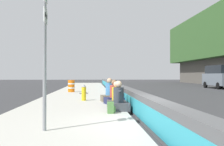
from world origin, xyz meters
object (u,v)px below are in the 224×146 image
(fire_hydrant, at_px, (84,92))
(parked_car_midline, at_px, (220,76))
(seated_person_middle, at_px, (116,99))
(seated_person_far, at_px, (110,94))
(seated_person_rear, at_px, (114,96))
(backpack, at_px, (111,108))
(seated_person_foreground, at_px, (118,101))
(construction_barrel, at_px, (71,86))
(route_sign_post, at_px, (45,46))

(fire_hydrant, height_order, parked_car_midline, parked_car_midline)
(seated_person_middle, bearing_deg, fire_hydrant, 25.42)
(seated_person_far, xyz_separation_m, parked_car_midline, (15.21, -13.10, 0.84))
(seated_person_rear, relative_size, backpack, 2.83)
(seated_person_foreground, bearing_deg, construction_barrel, 13.20)
(seated_person_far, relative_size, backpack, 2.99)
(route_sign_post, relative_size, construction_barrel, 3.79)
(fire_hydrant, xyz_separation_m, backpack, (-4.90, -1.13, -0.25))
(fire_hydrant, bearing_deg, parked_car_midline, -44.53)
(seated_person_rear, distance_m, parked_car_midline, 20.94)
(route_sign_post, xyz_separation_m, seated_person_foreground, (3.58, -2.13, -1.71))
(fire_hydrant, distance_m, seated_person_middle, 3.44)
(seated_person_middle, distance_m, seated_person_rear, 1.35)
(backpack, bearing_deg, seated_person_foreground, -26.55)
(seated_person_far, relative_size, construction_barrel, 1.26)
(fire_hydrant, bearing_deg, construction_barrel, 9.69)
(route_sign_post, xyz_separation_m, seated_person_far, (7.27, -2.01, -1.70))
(backpack, relative_size, parked_car_midline, 0.08)
(seated_person_middle, xyz_separation_m, construction_barrel, (10.42, 2.72, 0.14))
(route_sign_post, xyz_separation_m, seated_person_rear, (6.06, -2.15, -1.72))
(seated_person_middle, height_order, construction_barrel, seated_person_middle)
(fire_hydrant, xyz_separation_m, seated_person_foreground, (-4.23, -1.46, -0.09))
(seated_person_rear, relative_size, construction_barrel, 1.19)
(route_sign_post, distance_m, construction_barrel, 15.22)
(seated_person_rear, bearing_deg, backpack, 173.63)
(seated_person_middle, xyz_separation_m, parked_car_midline, (17.78, -12.96, 0.87))
(seated_person_rear, bearing_deg, seated_person_far, 6.39)
(seated_person_middle, xyz_separation_m, backpack, (-1.80, 0.35, -0.15))
(construction_barrel, bearing_deg, backpack, -169.00)
(backpack, bearing_deg, route_sign_post, 148.30)
(seated_person_middle, bearing_deg, route_sign_post, 155.50)
(seated_person_foreground, height_order, construction_barrel, seated_person_foreground)
(seated_person_middle, bearing_deg, seated_person_foreground, 179.26)
(route_sign_post, bearing_deg, construction_barrel, 2.19)
(seated_person_foreground, relative_size, seated_person_far, 0.95)
(seated_person_far, xyz_separation_m, backpack, (-4.37, 0.21, -0.18))
(seated_person_far, height_order, backpack, seated_person_far)
(seated_person_foreground, bearing_deg, seated_person_far, 1.84)
(fire_hydrant, bearing_deg, seated_person_far, -111.76)
(route_sign_post, bearing_deg, fire_hydrant, -4.91)
(seated_person_far, height_order, parked_car_midline, parked_car_midline)
(fire_hydrant, relative_size, parked_car_midline, 0.17)
(fire_hydrant, distance_m, parked_car_midline, 20.60)
(seated_person_middle, bearing_deg, parked_car_midline, -36.10)
(seated_person_rear, relative_size, parked_car_midline, 0.22)
(seated_person_foreground, height_order, seated_person_rear, seated_person_foreground)
(seated_person_foreground, xyz_separation_m, seated_person_rear, (2.48, -0.02, -0.00))
(seated_person_far, bearing_deg, construction_barrel, 18.26)
(seated_person_foreground, bearing_deg, backpack, 153.45)
(backpack, distance_m, construction_barrel, 12.45)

